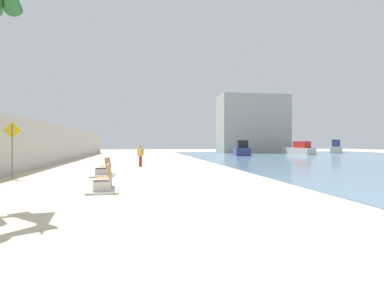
% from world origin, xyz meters
% --- Properties ---
extents(ground_plane, '(120.00, 120.00, 0.00)m').
position_xyz_m(ground_plane, '(0.00, 18.00, 0.00)').
color(ground_plane, beige).
extents(seawall, '(0.80, 64.00, 3.28)m').
position_xyz_m(seawall, '(-7.50, 18.00, 1.64)').
color(seawall, '#ADAAA3').
rests_on(seawall, ground).
extents(bench_near, '(1.22, 2.16, 0.98)m').
position_xyz_m(bench_near, '(-1.60, 1.80, 0.23)').
color(bench_near, '#ADAAA3').
rests_on(bench_near, ground).
extents(bench_far, '(1.19, 2.15, 0.98)m').
position_xyz_m(bench_far, '(-2.16, 7.36, 0.23)').
color(bench_far, '#ADAAA3').
rests_on(bench_far, ground).
extents(person_walking, '(0.49, 0.29, 1.59)m').
position_xyz_m(person_walking, '(-0.22, 14.11, 0.91)').
color(person_walking, '#B22D33').
rests_on(person_walking, ground).
extents(boat_far_left, '(5.67, 7.68, 2.25)m').
position_xyz_m(boat_far_left, '(33.45, 42.37, 0.86)').
color(boat_far_left, beige).
rests_on(boat_far_left, water_bay).
extents(boat_nearest, '(1.86, 7.72, 1.93)m').
position_xyz_m(boat_nearest, '(23.32, 36.01, 0.75)').
color(boat_nearest, beige).
rests_on(boat_nearest, water_bay).
extents(boat_far_right, '(2.74, 4.97, 2.05)m').
position_xyz_m(boat_far_right, '(13.36, 32.49, 0.80)').
color(boat_far_right, navy).
rests_on(boat_far_right, water_bay).
extents(pedestrian_sign, '(0.85, 0.08, 2.80)m').
position_xyz_m(pedestrian_sign, '(-6.49, 6.85, 1.74)').
color(pedestrian_sign, slate).
rests_on(pedestrian_sign, ground).
extents(harbor_building, '(12.00, 6.00, 10.18)m').
position_xyz_m(harbor_building, '(19.65, 46.00, 5.09)').
color(harbor_building, '#9E9E99').
rests_on(harbor_building, ground).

